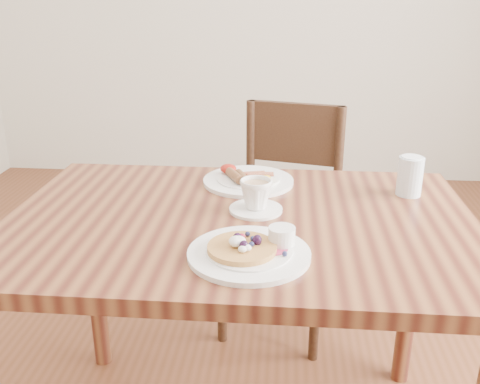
% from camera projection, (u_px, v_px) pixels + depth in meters
% --- Properties ---
extents(dining_table, '(1.20, 0.80, 0.75)m').
position_uv_depth(dining_table, '(240.00, 252.00, 1.40)').
color(dining_table, brown).
rests_on(dining_table, ground).
extents(chair_far, '(0.51, 0.51, 0.88)m').
position_uv_depth(chair_far, '(285.00, 208.00, 2.09)').
color(chair_far, '#382414').
rests_on(chair_far, ground).
extents(pancake_plate, '(0.27, 0.27, 0.06)m').
position_uv_depth(pancake_plate, '(251.00, 250.00, 1.16)').
color(pancake_plate, white).
rests_on(pancake_plate, dining_table).
extents(breakfast_plate, '(0.27, 0.27, 0.04)m').
position_uv_depth(breakfast_plate, '(247.00, 179.00, 1.60)').
color(breakfast_plate, white).
rests_on(breakfast_plate, dining_table).
extents(teacup_saucer, '(0.14, 0.14, 0.09)m').
position_uv_depth(teacup_saucer, '(256.00, 197.00, 1.39)').
color(teacup_saucer, white).
rests_on(teacup_saucer, dining_table).
extents(water_glass, '(0.07, 0.07, 0.11)m').
position_uv_depth(water_glass, '(410.00, 176.00, 1.49)').
color(water_glass, silver).
rests_on(water_glass, dining_table).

